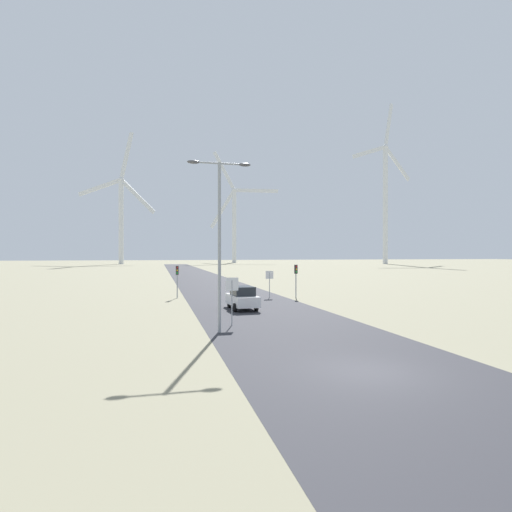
{
  "coord_description": "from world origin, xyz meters",
  "views": [
    {
      "loc": [
        -7.6,
        -13.36,
        4.35
      ],
      "look_at": [
        0.0,
        17.43,
        4.23
      ],
      "focal_mm": 28.0,
      "sensor_mm": 36.0,
      "label": 1
    }
  ],
  "objects_px": {
    "traffic_light_post_near_left": "(177,274)",
    "wind_turbine_right": "(385,193)",
    "car_approaching": "(242,298)",
    "wind_turbine_left": "(121,210)",
    "wind_turbine_center": "(234,216)",
    "streetlamp": "(219,224)",
    "stop_sign_near": "(232,292)",
    "stop_sign_far": "(269,279)",
    "traffic_light_post_near_right": "(296,273)"
  },
  "relations": [
    {
      "from": "traffic_light_post_near_right",
      "to": "wind_turbine_center",
      "type": "xyz_separation_m",
      "value": [
        25.81,
        169.23,
        22.41
      ]
    },
    {
      "from": "stop_sign_near",
      "to": "traffic_light_post_near_left",
      "type": "xyz_separation_m",
      "value": [
        -2.53,
        16.32,
        0.32
      ]
    },
    {
      "from": "streetlamp",
      "to": "wind_turbine_center",
      "type": "bearing_deg",
      "value": 79.01
    },
    {
      "from": "streetlamp",
      "to": "wind_turbine_right",
      "type": "relative_size",
      "value": 0.13
    },
    {
      "from": "wind_turbine_center",
      "to": "wind_turbine_right",
      "type": "height_order",
      "value": "wind_turbine_right"
    },
    {
      "from": "stop_sign_far",
      "to": "stop_sign_near",
      "type": "bearing_deg",
      "value": -113.97
    },
    {
      "from": "streetlamp",
      "to": "traffic_light_post_near_left",
      "type": "height_order",
      "value": "streetlamp"
    },
    {
      "from": "streetlamp",
      "to": "traffic_light_post_near_left",
      "type": "relative_size",
      "value": 2.95
    },
    {
      "from": "streetlamp",
      "to": "stop_sign_near",
      "type": "height_order",
      "value": "streetlamp"
    },
    {
      "from": "traffic_light_post_near_left",
      "to": "car_approaching",
      "type": "distance_m",
      "value": 10.64
    },
    {
      "from": "streetlamp",
      "to": "traffic_light_post_near_right",
      "type": "bearing_deg",
      "value": 57.28
    },
    {
      "from": "traffic_light_post_near_right",
      "to": "wind_turbine_left",
      "type": "bearing_deg",
      "value": 101.03
    },
    {
      "from": "traffic_light_post_near_left",
      "to": "stop_sign_near",
      "type": "bearing_deg",
      "value": -81.18
    },
    {
      "from": "wind_turbine_center",
      "to": "traffic_light_post_near_right",
      "type": "bearing_deg",
      "value": -98.67
    },
    {
      "from": "wind_turbine_left",
      "to": "wind_turbine_center",
      "type": "relative_size",
      "value": 1.0
    },
    {
      "from": "streetlamp",
      "to": "stop_sign_far",
      "type": "height_order",
      "value": "streetlamp"
    },
    {
      "from": "streetlamp",
      "to": "car_approaching",
      "type": "relative_size",
      "value": 2.26
    },
    {
      "from": "wind_turbine_center",
      "to": "wind_turbine_right",
      "type": "bearing_deg",
      "value": -33.88
    },
    {
      "from": "stop_sign_near",
      "to": "traffic_light_post_near_right",
      "type": "relative_size",
      "value": 0.88
    },
    {
      "from": "streetlamp",
      "to": "stop_sign_near",
      "type": "relative_size",
      "value": 3.25
    },
    {
      "from": "traffic_light_post_near_right",
      "to": "wind_turbine_left",
      "type": "relative_size",
      "value": 0.06
    },
    {
      "from": "traffic_light_post_near_left",
      "to": "traffic_light_post_near_right",
      "type": "relative_size",
      "value": 0.97
    },
    {
      "from": "stop_sign_far",
      "to": "traffic_light_post_near_left",
      "type": "xyz_separation_m",
      "value": [
        -9.12,
        1.5,
        0.49
      ]
    },
    {
      "from": "streetlamp",
      "to": "traffic_light_post_near_right",
      "type": "distance_m",
      "value": 19.08
    },
    {
      "from": "stop_sign_far",
      "to": "wind_turbine_center",
      "type": "distance_m",
      "value": 172.11
    },
    {
      "from": "traffic_light_post_near_right",
      "to": "wind_turbine_center",
      "type": "bearing_deg",
      "value": 81.33
    },
    {
      "from": "wind_turbine_right",
      "to": "wind_turbine_center",
      "type": "bearing_deg",
      "value": 146.12
    },
    {
      "from": "wind_turbine_left",
      "to": "wind_turbine_right",
      "type": "height_order",
      "value": "wind_turbine_right"
    },
    {
      "from": "stop_sign_near",
      "to": "wind_turbine_center",
      "type": "bearing_deg",
      "value": 79.21
    },
    {
      "from": "traffic_light_post_near_left",
      "to": "wind_turbine_left",
      "type": "xyz_separation_m",
      "value": [
        -17.89,
        148.77,
        22.13
      ]
    },
    {
      "from": "stop_sign_far",
      "to": "traffic_light_post_near_left",
      "type": "distance_m",
      "value": 9.25
    },
    {
      "from": "stop_sign_far",
      "to": "wind_turbine_center",
      "type": "bearing_deg",
      "value": 80.45
    },
    {
      "from": "stop_sign_far",
      "to": "car_approaching",
      "type": "xyz_separation_m",
      "value": [
        -4.49,
        -7.97,
        -0.97
      ]
    },
    {
      "from": "traffic_light_post_near_left",
      "to": "wind_turbine_right",
      "type": "xyz_separation_m",
      "value": [
        100.45,
        124.39,
        30.53
      ]
    },
    {
      "from": "car_approaching",
      "to": "streetlamp",
      "type": "bearing_deg",
      "value": -109.74
    },
    {
      "from": "streetlamp",
      "to": "traffic_light_post_near_right",
      "type": "height_order",
      "value": "streetlamp"
    },
    {
      "from": "wind_turbine_center",
      "to": "streetlamp",
      "type": "bearing_deg",
      "value": -100.99
    },
    {
      "from": "streetlamp",
      "to": "wind_turbine_center",
      "type": "relative_size",
      "value": 0.16
    },
    {
      "from": "traffic_light_post_near_right",
      "to": "wind_turbine_left",
      "type": "distance_m",
      "value": 155.7
    },
    {
      "from": "car_approaching",
      "to": "stop_sign_near",
      "type": "bearing_deg",
      "value": -107.03
    },
    {
      "from": "streetlamp",
      "to": "car_approaching",
      "type": "height_order",
      "value": "streetlamp"
    },
    {
      "from": "traffic_light_post_near_right",
      "to": "traffic_light_post_near_left",
      "type": "bearing_deg",
      "value": 167.76
    },
    {
      "from": "wind_turbine_right",
      "to": "streetlamp",
      "type": "bearing_deg",
      "value": -124.75
    },
    {
      "from": "stop_sign_far",
      "to": "wind_turbine_left",
      "type": "relative_size",
      "value": 0.05
    },
    {
      "from": "traffic_light_post_near_left",
      "to": "traffic_light_post_near_right",
      "type": "xyz_separation_m",
      "value": [
        11.59,
        -2.52,
        0.07
      ]
    },
    {
      "from": "stop_sign_near",
      "to": "stop_sign_far",
      "type": "height_order",
      "value": "stop_sign_near"
    },
    {
      "from": "car_approaching",
      "to": "wind_turbine_right",
      "type": "height_order",
      "value": "wind_turbine_right"
    },
    {
      "from": "traffic_light_post_near_left",
      "to": "wind_turbine_left",
      "type": "height_order",
      "value": "wind_turbine_left"
    },
    {
      "from": "streetlamp",
      "to": "car_approaching",
      "type": "xyz_separation_m",
      "value": [
        3.16,
        8.81,
        -5.13
      ]
    },
    {
      "from": "stop_sign_near",
      "to": "wind_turbine_left",
      "type": "relative_size",
      "value": 0.05
    }
  ]
}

